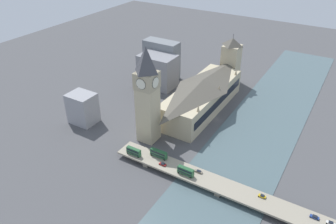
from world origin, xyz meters
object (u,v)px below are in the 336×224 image
object	(u,v)px
car_southbound_mid	(315,217)
victoria_tower	(231,61)
road_bridge	(221,186)
car_southbound_lead	(262,196)
parliament_hall	(202,95)
car_northbound_lead	(163,164)
car_northbound_mid	(331,223)
car_northbound_tail	(199,171)
clock_tower	(147,93)
double_decker_bus_lead	(134,151)
double_decker_bus_mid	(186,171)
double_decker_bus_rear	(159,153)

from	to	relation	value
car_southbound_mid	victoria_tower	bearing A→B (deg)	-53.06
road_bridge	car_southbound_lead	size ratio (longest dim) A/B	34.54
parliament_hall	road_bridge	xyz separation A→B (m)	(-49.98, 77.04, -9.55)
car_northbound_lead	parliament_hall	bearing A→B (deg)	-80.90
road_bridge	car_southbound_lead	xyz separation A→B (m)	(-22.41, -2.79, 1.60)
car_northbound_mid	car_northbound_tail	bearing A→B (deg)	-0.27
clock_tower	car_southbound_lead	xyz separation A→B (m)	(-85.75, 18.10, -30.85)
victoria_tower	car_northbound_mid	size ratio (longest dim) A/B	11.56
double_decker_bus_lead	car_northbound_mid	bearing A→B (deg)	-177.03
car_southbound_mid	car_northbound_mid	bearing A→B (deg)	-179.65
double_decker_bus_lead	car_northbound_mid	size ratio (longest dim) A/B	2.48
victoria_tower	double_decker_bus_mid	world-z (taller)	victoria_tower
double_decker_bus_rear	car_southbound_lead	world-z (taller)	double_decker_bus_rear
clock_tower	victoria_tower	distance (m)	115.21
road_bridge	car_northbound_mid	world-z (taller)	car_northbound_mid
clock_tower	victoria_tower	xyz separation A→B (m)	(-13.31, -113.51, -14.54)
car_northbound_tail	car_southbound_lead	size ratio (longest dim) A/B	1.20
parliament_hall	car_northbound_mid	size ratio (longest dim) A/B	22.75
car_northbound_mid	double_decker_bus_mid	bearing A→B (deg)	3.93
double_decker_bus_rear	car_southbound_lead	bearing A→B (deg)	-179.99
parliament_hall	victoria_tower	size ratio (longest dim) A/B	1.97
parliament_hall	car_southbound_mid	world-z (taller)	parliament_hall
double_decker_bus_lead	car_northbound_mid	world-z (taller)	double_decker_bus_lead
car_northbound_lead	car_southbound_lead	world-z (taller)	car_southbound_lead
double_decker_bus_lead	double_decker_bus_mid	world-z (taller)	double_decker_bus_mid
double_decker_bus_rear	car_northbound_lead	bearing A→B (deg)	139.87
parliament_hall	clock_tower	distance (m)	62.09
road_bridge	double_decker_bus_mid	world-z (taller)	double_decker_bus_mid
car_northbound_mid	car_southbound_lead	size ratio (longest dim) A/B	1.01
car_northbound_mid	car_northbound_tail	xyz separation A→B (m)	(72.26, -0.34, -0.05)
car_northbound_lead	double_decker_bus_lead	bearing A→B (deg)	2.42
double_decker_bus_mid	car_southbound_lead	bearing A→B (deg)	-172.68
victoria_tower	car_northbound_mid	bearing A→B (deg)	128.95
car_southbound_lead	car_southbound_mid	world-z (taller)	car_southbound_lead
double_decker_bus_mid	car_northbound_mid	world-z (taller)	double_decker_bus_mid
clock_tower	victoria_tower	size ratio (longest dim) A/B	1.44
road_bridge	car_southbound_mid	world-z (taller)	car_southbound_mid
parliament_hall	car_northbound_lead	world-z (taller)	parliament_hall
car_northbound_tail	car_southbound_lead	bearing A→B (deg)	179.87
double_decker_bus_lead	car_northbound_lead	xyz separation A→B (m)	(-20.96, -0.89, -1.98)
parliament_hall	car_northbound_tail	xyz separation A→B (m)	(-34.30, 74.16, -8.01)
parliament_hall	car_southbound_mid	distance (m)	124.30
car_northbound_mid	car_southbound_lead	xyz separation A→B (m)	(34.17, -0.26, 0.02)
parliament_hall	double_decker_bus_lead	size ratio (longest dim) A/B	9.19
victoria_tower	double_decker_bus_rear	world-z (taller)	victoria_tower
parliament_hall	double_decker_bus_rear	world-z (taller)	parliament_hall
parliament_hall	car_northbound_tail	bearing A→B (deg)	114.82
parliament_hall	clock_tower	size ratio (longest dim) A/B	1.36
car_southbound_lead	car_northbound_tail	bearing A→B (deg)	-0.13
clock_tower	victoria_tower	world-z (taller)	clock_tower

